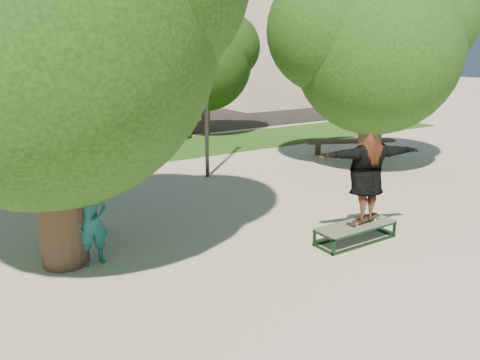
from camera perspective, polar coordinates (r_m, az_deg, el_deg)
ground at (r=10.19m, az=4.78°, el=-6.57°), size 120.00×120.00×0.00m
grass_strip at (r=18.66m, az=-10.67°, el=3.48°), size 30.00×4.00×0.02m
asphalt_strip at (r=24.46m, az=-18.70°, el=5.75°), size 40.00×8.00×0.01m
tree_left at (r=8.70m, az=-23.98°, el=18.20°), size 6.96×5.95×7.12m
tree_right at (r=15.76m, az=15.92°, el=15.96°), size 6.24×5.33×6.51m
bg_tree_mid at (r=20.10m, az=-19.86°, el=15.22°), size 5.76×4.92×6.24m
bg_tree_right at (r=21.60m, az=-4.60°, el=14.62°), size 5.04×4.31×5.43m
lamppost at (r=14.21m, az=-4.21°, el=12.79°), size 0.25×0.15×6.11m
side_building at (r=37.87m, az=6.46°, el=15.73°), size 15.00×10.00×8.00m
grind_box at (r=10.00m, az=13.88°, el=-6.26°), size 1.80×0.60×0.38m
skater_rig at (r=9.78m, az=15.16°, el=0.39°), size 2.31×1.24×1.89m
bystander at (r=8.95m, az=-17.66°, el=-4.92°), size 0.59×0.39×1.62m
bench at (r=18.33m, az=13.27°, el=4.50°), size 3.33×1.83×0.53m
car_grey at (r=22.38m, az=-22.44°, el=6.38°), size 2.96×5.36×1.42m
car_silver_b at (r=22.72m, az=-11.29°, el=7.57°), size 2.59×5.56×1.57m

